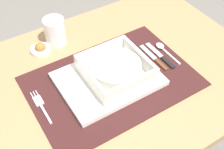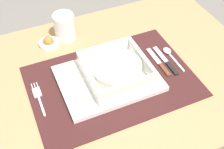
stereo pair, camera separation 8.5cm
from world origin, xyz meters
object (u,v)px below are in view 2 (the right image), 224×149
(fork, at_px, (38,96))
(butter_knife, at_px, (167,62))
(porridge_bowl, at_px, (116,70))
(condiment_saucer, at_px, (49,42))
(bread_knife, at_px, (160,63))
(dining_table, at_px, (111,98))
(spoon, at_px, (169,53))
(drinking_glass, at_px, (64,28))

(fork, distance_m, butter_knife, 0.40)
(porridge_bowl, bearing_deg, condiment_saucer, 120.73)
(porridge_bowl, bearing_deg, bread_knife, 0.93)
(dining_table, relative_size, condiment_saucer, 14.33)
(bread_knife, height_order, condiment_saucer, condiment_saucer)
(butter_knife, distance_m, bread_knife, 0.02)
(spoon, height_order, drinking_glass, drinking_glass)
(porridge_bowl, xyz_separation_m, fork, (-0.23, 0.02, -0.04))
(fork, distance_m, drinking_glass, 0.27)
(butter_knife, xyz_separation_m, bread_knife, (-0.02, 0.00, 0.00))
(condiment_saucer, bearing_deg, porridge_bowl, -59.27)
(dining_table, height_order, fork, fork)
(butter_knife, height_order, condiment_saucer, condiment_saucer)
(fork, xyz_separation_m, spoon, (0.43, 0.01, 0.00))
(bread_knife, distance_m, drinking_glass, 0.34)
(butter_knife, xyz_separation_m, drinking_glass, (-0.25, 0.25, 0.04))
(porridge_bowl, height_order, condiment_saucer, porridge_bowl)
(condiment_saucer, bearing_deg, dining_table, -58.30)
(bread_knife, bearing_deg, porridge_bowl, 179.27)
(porridge_bowl, relative_size, fork, 1.38)
(dining_table, relative_size, drinking_glass, 10.32)
(fork, relative_size, spoon, 1.10)
(condiment_saucer, bearing_deg, drinking_glass, 13.52)
(drinking_glass, bearing_deg, dining_table, -73.27)
(dining_table, relative_size, porridge_bowl, 5.34)
(dining_table, xyz_separation_m, butter_knife, (0.18, -0.02, 0.11))
(dining_table, xyz_separation_m, spoon, (0.21, 0.01, 0.12))
(bread_knife, xyz_separation_m, condiment_saucer, (-0.29, 0.23, 0.00))
(porridge_bowl, height_order, spoon, porridge_bowl)
(porridge_bowl, relative_size, bread_knife, 1.32)
(dining_table, relative_size, bread_knife, 7.07)
(fork, xyz_separation_m, bread_knife, (0.38, -0.02, 0.00))
(drinking_glass, bearing_deg, porridge_bowl, -73.01)
(dining_table, distance_m, condiment_saucer, 0.28)
(porridge_bowl, bearing_deg, dining_table, 109.77)
(spoon, xyz_separation_m, condiment_saucer, (-0.34, 0.20, 0.00))
(drinking_glass, distance_m, condiment_saucer, 0.07)
(dining_table, xyz_separation_m, porridge_bowl, (0.01, -0.02, 0.15))
(porridge_bowl, distance_m, condiment_saucer, 0.27)
(butter_knife, height_order, bread_knife, same)
(fork, distance_m, spoon, 0.43)
(spoon, distance_m, bread_knife, 0.06)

